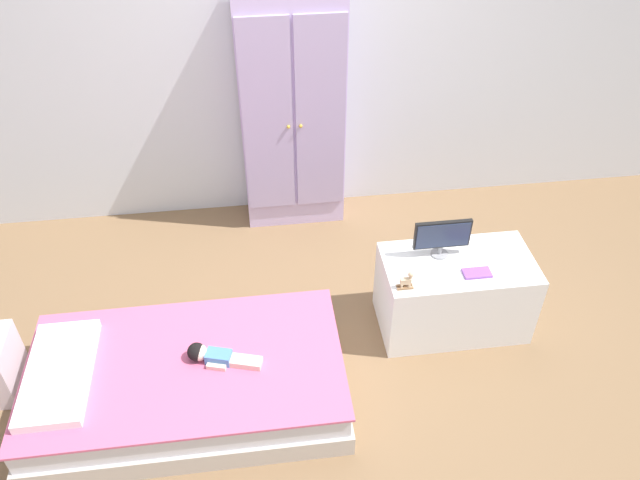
# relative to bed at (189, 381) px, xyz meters

# --- Properties ---
(ground_plane) EXTENTS (10.00, 10.00, 0.02)m
(ground_plane) POSITION_rel_bed_xyz_m (0.69, 0.19, -0.15)
(ground_plane) COLOR brown
(back_wall) EXTENTS (6.40, 0.05, 2.70)m
(back_wall) POSITION_rel_bed_xyz_m (0.69, 1.76, 1.21)
(back_wall) COLOR silver
(back_wall) RESTS_ON ground_plane
(bed) EXTENTS (1.64, 0.91, 0.29)m
(bed) POSITION_rel_bed_xyz_m (0.00, 0.00, 0.00)
(bed) COLOR beige
(bed) RESTS_ON ground_plane
(pillow) EXTENTS (0.32, 0.65, 0.05)m
(pillow) POSITION_rel_bed_xyz_m (-0.62, 0.00, 0.17)
(pillow) COLOR white
(pillow) RESTS_ON bed
(doll) EXTENTS (0.39, 0.18, 0.10)m
(doll) POSITION_rel_bed_xyz_m (0.14, 0.01, 0.18)
(doll) COLOR #4C84C6
(doll) RESTS_ON bed
(wardrobe) EXTENTS (0.69, 0.30, 1.65)m
(wardrobe) POSITION_rel_bed_xyz_m (0.72, 1.58, 0.68)
(wardrobe) COLOR silver
(wardrobe) RESTS_ON ground_plane
(tv_stand) EXTENTS (0.86, 0.47, 0.49)m
(tv_stand) POSITION_rel_bed_xyz_m (1.55, 0.37, 0.10)
(tv_stand) COLOR white
(tv_stand) RESTS_ON ground_plane
(tv_monitor) EXTENTS (0.32, 0.10, 0.24)m
(tv_monitor) POSITION_rel_bed_xyz_m (1.45, 0.45, 0.48)
(tv_monitor) COLOR #99999E
(tv_monitor) RESTS_ON tv_stand
(rocking_horse_toy) EXTENTS (0.09, 0.04, 0.11)m
(rocking_horse_toy) POSITION_rel_bed_xyz_m (1.20, 0.21, 0.39)
(rocking_horse_toy) COLOR #8E6642
(rocking_horse_toy) RESTS_ON tv_stand
(book_purple) EXTENTS (0.15, 0.08, 0.01)m
(book_purple) POSITION_rel_bed_xyz_m (1.62, 0.26, 0.35)
(book_purple) COLOR #8E51B2
(book_purple) RESTS_ON tv_stand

